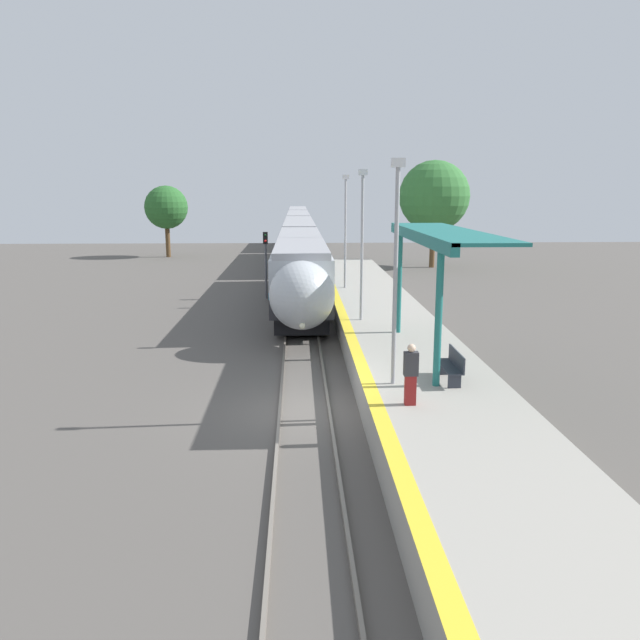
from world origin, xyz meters
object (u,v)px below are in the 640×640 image
at_px(person_waiting, 411,374).
at_px(lamppost_mid, 362,236).
at_px(train, 299,233).
at_px(railway_signal, 266,258).
at_px(lamppost_far, 345,225).
at_px(lamppost_near, 396,260).
at_px(platform_bench, 452,365).

xyz_separation_m(person_waiting, lamppost_mid, (-0.17, 10.67, 2.67)).
height_order(train, railway_signal, railway_signal).
relative_size(train, person_waiting, 50.77).
distance_m(train, lamppost_far, 28.92).
relative_size(railway_signal, lamppost_near, 0.64).
relative_size(platform_bench, person_waiting, 1.07).
distance_m(train, lamppost_mid, 37.77).
bearing_deg(lamppost_near, platform_bench, 5.82).
relative_size(person_waiting, lamppost_mid, 0.26).
height_order(train, platform_bench, train).
relative_size(platform_bench, lamppost_far, 0.28).
xyz_separation_m(platform_bench, lamppost_near, (-1.72, -0.18, 3.01)).
bearing_deg(platform_bench, person_waiting, -128.61).
height_order(lamppost_near, lamppost_mid, same).
distance_m(person_waiting, lamppost_far, 19.75).
bearing_deg(lamppost_mid, platform_bench, -78.84).
distance_m(platform_bench, lamppost_mid, 9.39).
relative_size(railway_signal, lamppost_far, 0.64).
height_order(railway_signal, lamppost_far, lamppost_far).
relative_size(platform_bench, lamppost_near, 0.28).
distance_m(platform_bench, lamppost_near, 3.48).
bearing_deg(lamppost_near, lamppost_mid, 90.00).
distance_m(person_waiting, lamppost_near, 3.21).
height_order(train, person_waiting, train).
height_order(platform_bench, lamppost_mid, lamppost_mid).
height_order(platform_bench, lamppost_near, lamppost_near).
bearing_deg(railway_signal, person_waiting, -77.94).
bearing_deg(lamppost_mid, lamppost_far, 90.00).
relative_size(train, lamppost_mid, 13.06).
distance_m(platform_bench, lamppost_far, 17.96).
distance_m(train, platform_bench, 46.54).
xyz_separation_m(platform_bench, railway_signal, (-6.26, 20.07, 0.95)).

